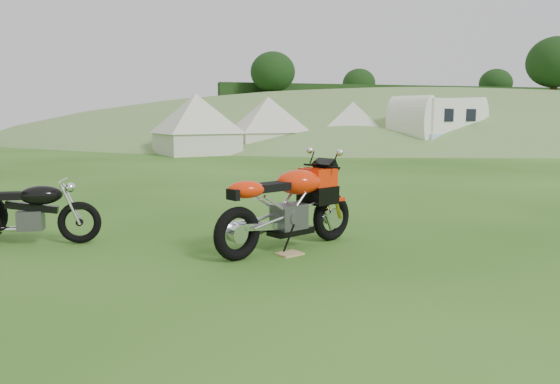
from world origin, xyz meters
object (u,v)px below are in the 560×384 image
object	(u,v)px
tent_left	(196,124)
caravan	(439,125)
tent_mid	(268,123)
plywood_board	(290,254)
tent_right	(353,125)
vintage_moto_b	(29,211)
sport_motorcycle	(288,200)

from	to	relation	value
tent_left	caravan	world-z (taller)	tent_left
tent_left	tent_mid	world-z (taller)	tent_left
plywood_board	tent_right	size ratio (longest dim) A/B	0.10
tent_left	tent_mid	bearing A→B (deg)	3.17
plywood_board	vintage_moto_b	distance (m)	3.34
tent_right	caravan	bearing A→B (deg)	-3.47
sport_motorcycle	tent_right	size ratio (longest dim) A/B	0.74
plywood_board	tent_left	distance (m)	17.34
tent_mid	caravan	distance (m)	7.74
caravan	vintage_moto_b	bearing A→B (deg)	-160.38
tent_right	plywood_board	bearing A→B (deg)	-92.17
plywood_board	tent_right	distance (m)	19.58
tent_mid	vintage_moto_b	bearing A→B (deg)	-116.59
vintage_moto_b	tent_left	distance (m)	16.46
plywood_board	caravan	world-z (taller)	caravan
vintage_moto_b	tent_left	size ratio (longest dim) A/B	0.57
vintage_moto_b	plywood_board	bearing A→B (deg)	-17.75
plywood_board	caravan	xyz separation A→B (m)	(11.99, 15.81, 1.19)
plywood_board	tent_left	world-z (taller)	tent_left
sport_motorcycle	vintage_moto_b	bearing A→B (deg)	135.24
tent_mid	caravan	bearing A→B (deg)	-20.29
plywood_board	sport_motorcycle	bearing A→B (deg)	77.89
plywood_board	caravan	size ratio (longest dim) A/B	0.06
vintage_moto_b	tent_mid	bearing A→B (deg)	72.23
sport_motorcycle	tent_mid	size ratio (longest dim) A/B	0.70
vintage_moto_b	caravan	world-z (taller)	caravan
tent_left	caravan	distance (m)	10.86
plywood_board	vintage_moto_b	xyz separation A→B (m)	(-3.02, 1.37, 0.43)
tent_mid	tent_left	bearing A→B (deg)	-166.36
tent_mid	caravan	xyz separation A→B (m)	(7.35, -2.41, -0.06)
vintage_moto_b	tent_mid	xyz separation A→B (m)	(7.65, 16.85, 0.82)
sport_motorcycle	tent_mid	world-z (taller)	tent_mid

